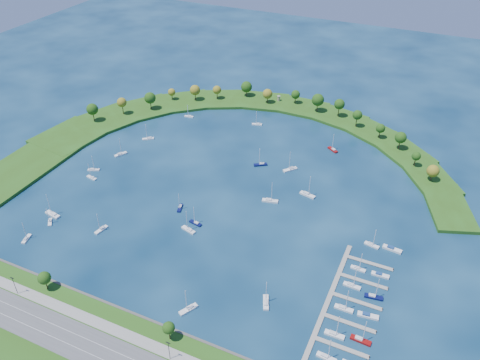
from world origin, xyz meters
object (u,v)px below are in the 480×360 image
at_px(moored_boat_14, 148,138).
at_px(docked_boat_11, 392,249).
at_px(moored_boat_0, 50,221).
at_px(moored_boat_19, 180,207).
at_px(docked_boat_5, 368,316).
at_px(docked_boat_7, 374,296).
at_px(moored_boat_10, 101,229).
at_px(moored_boat_12, 26,238).
at_px(moored_boat_15, 92,177).
at_px(docked_boat_4, 344,308).
at_px(docked_boat_10, 372,245).
at_px(moored_boat_4, 261,164).
at_px(moored_boat_6, 53,214).
at_px(moored_boat_1, 121,154).
at_px(moored_boat_11, 270,200).
at_px(docked_boat_2, 334,334).
at_px(moored_boat_9, 189,116).
at_px(moored_boat_3, 333,149).
at_px(dock_system, 343,309).
at_px(moored_boat_5, 93,169).
at_px(docked_boat_6, 352,285).
at_px(harbor_tower, 279,98).
at_px(docked_boat_0, 326,357).
at_px(moored_boat_2, 307,194).
at_px(moored_boat_17, 189,229).
at_px(docked_boat_8, 358,268).
at_px(docked_boat_9, 380,275).
at_px(moored_boat_13, 266,302).
at_px(moored_boat_16, 196,223).
at_px(moored_boat_7, 257,124).
at_px(moored_boat_8, 188,309).
at_px(docked_boat_3, 361,340).

height_order(moored_boat_14, docked_boat_11, moored_boat_14).
distance_m(moored_boat_0, moored_boat_19, 69.99).
height_order(docked_boat_5, docked_boat_7, docked_boat_7).
height_order(moored_boat_10, moored_boat_12, moored_boat_10).
bearing_deg(moored_boat_15, moored_boat_14, -84.73).
distance_m(moored_boat_12, docked_boat_4, 162.37).
relative_size(moored_boat_0, docked_boat_10, 0.87).
bearing_deg(moored_boat_4, moored_boat_6, 14.30).
xyz_separation_m(moored_boat_1, moored_boat_11, (107.84, -5.66, 0.03)).
bearing_deg(moored_boat_6, docked_boat_2, -174.97).
relative_size(moored_boat_1, docked_boat_5, 1.33).
height_order(moored_boat_9, moored_boat_14, moored_boat_14).
relative_size(moored_boat_0, moored_boat_3, 0.80).
distance_m(dock_system, moored_boat_9, 200.09).
xyz_separation_m(moored_boat_5, docked_boat_6, (170.65, -27.70, 0.03)).
bearing_deg(harbor_tower, dock_system, -61.12).
bearing_deg(moored_boat_5, moored_boat_11, -18.16).
bearing_deg(moored_boat_10, docked_boat_11, 119.64).
bearing_deg(docked_boat_0, moored_boat_4, 128.02).
xyz_separation_m(moored_boat_2, moored_boat_10, (-89.35, -75.03, -0.07)).
bearing_deg(docked_boat_7, moored_boat_11, 138.29).
distance_m(moored_boat_2, moored_boat_17, 73.27).
distance_m(docked_boat_2, docked_boat_5, 18.80).
height_order(moored_boat_6, docked_boat_8, moored_boat_6).
height_order(moored_boat_17, docked_boat_7, moored_boat_17).
distance_m(moored_boat_15, moored_boat_17, 79.97).
relative_size(moored_boat_12, docked_boat_9, 1.25).
height_order(moored_boat_3, docked_boat_10, moored_boat_3).
relative_size(moored_boat_0, moored_boat_15, 0.92).
bearing_deg(moored_boat_0, moored_boat_6, 169.79).
bearing_deg(moored_boat_13, harbor_tower, -3.59).
xyz_separation_m(moored_boat_11, moored_boat_16, (-29.05, -35.06, -0.07)).
height_order(moored_boat_4, moored_boat_7, moored_boat_4).
xyz_separation_m(harbor_tower, docked_boat_9, (110.29, -153.68, -3.46)).
bearing_deg(moored_boat_14, moored_boat_6, 52.20).
relative_size(harbor_tower, moored_boat_4, 0.33).
bearing_deg(docked_boat_7, moored_boat_8, -157.96).
xyz_separation_m(moored_boat_14, docked_boat_8, (161.22, -62.71, -0.03)).
bearing_deg(docked_boat_5, moored_boat_7, 121.09).
bearing_deg(moored_boat_10, moored_boat_2, 140.61).
relative_size(moored_boat_13, docked_boat_4, 1.03).
bearing_deg(docked_boat_3, dock_system, 131.99).
xyz_separation_m(dock_system, moored_boat_3, (-40.83, 128.44, 0.56)).
xyz_separation_m(moored_boat_4, moored_boat_9, (-74.32, 38.64, -0.07)).
xyz_separation_m(moored_boat_7, docked_boat_2, (100.94, -155.27, 0.04)).
bearing_deg(docked_boat_9, moored_boat_11, 152.40).
bearing_deg(moored_boat_10, docked_boat_6, 107.79).
xyz_separation_m(harbor_tower, moored_boat_11, (41.50, -121.83, -3.14)).
xyz_separation_m(moored_boat_14, moored_boat_15, (-4.80, -54.51, -0.03)).
height_order(dock_system, moored_boat_5, moored_boat_5).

